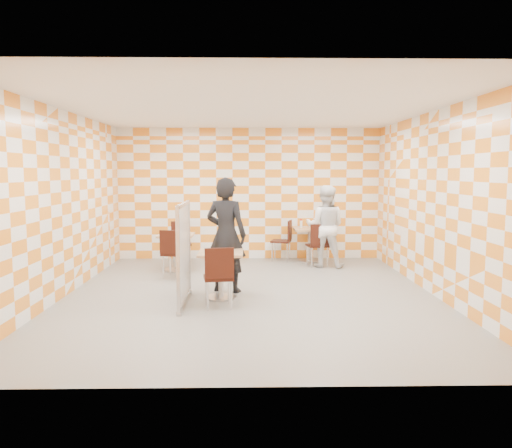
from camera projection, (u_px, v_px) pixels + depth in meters
The scene contains 15 objects.
room_shell at pixel (250, 202), 8.53m from camera, with size 7.00×7.00×7.00m.
main_table at pixel (221, 267), 7.89m from camera, with size 0.70×0.70×0.75m.
second_table at pixel (310, 239), 11.15m from camera, with size 0.70×0.70×0.75m.
empty_table at pixel (176, 246), 10.12m from camera, with size 0.70×0.70×0.75m.
chair_main_front at pixel (219, 273), 7.26m from camera, with size 0.48×0.48×0.92m.
chair_second_front at pixel (319, 242), 10.47m from camera, with size 0.48×0.49×0.92m.
chair_second_side at pixel (285, 237), 11.20m from camera, with size 0.52×0.51×0.92m.
chair_empty_near at pixel (173, 250), 9.40m from camera, with size 0.51×0.52×0.92m.
chair_empty_far at pixel (181, 239), 10.90m from camera, with size 0.49×0.49×0.92m.
partition at pixel (184, 253), 7.53m from camera, with size 0.08×1.38×1.55m.
man_dark at pixel (226, 235), 8.32m from camera, with size 0.70×0.46×1.92m, color black.
man_white at pixel (325, 226), 10.51m from camera, with size 0.84×0.65×1.73m, color white.
pizza_on_foil at pixel (221, 251), 7.85m from camera, with size 0.40×0.40×0.04m.
sport_bottle at pixel (301, 224), 11.27m from camera, with size 0.06×0.06×0.20m.
soda_bottle at pixel (315, 224), 11.13m from camera, with size 0.07×0.07×0.23m.
Camera 1 is at (-0.06, -7.98, 2.01)m, focal length 35.00 mm.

